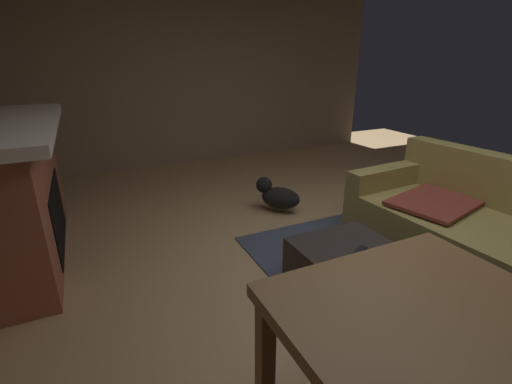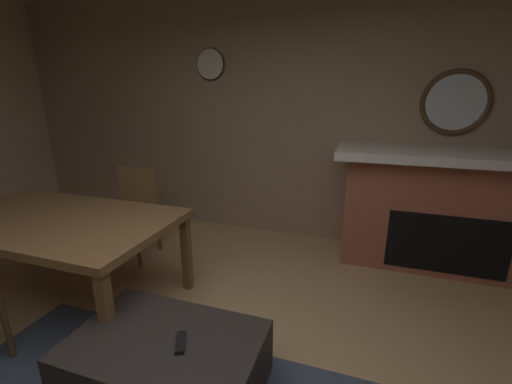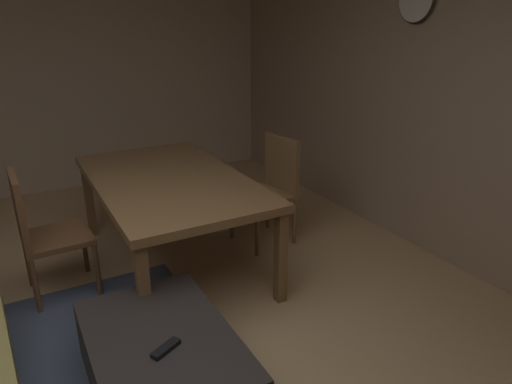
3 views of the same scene
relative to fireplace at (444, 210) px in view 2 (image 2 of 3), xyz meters
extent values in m
cube|color=#9E846B|center=(1.50, -0.38, 0.85)|extent=(8.21, 0.12, 2.89)
cube|color=#9E5642|center=(0.00, -0.02, -0.05)|extent=(1.85, 0.60, 1.09)
cube|color=black|center=(0.00, 0.24, -0.24)|extent=(1.02, 0.10, 0.56)
cube|color=white|center=(0.00, 0.03, 0.54)|extent=(2.09, 0.76, 0.08)
torus|color=#4C331E|center=(0.00, -0.29, 1.00)|extent=(0.62, 0.05, 0.62)
cylinder|color=silver|center=(0.00, -0.29, 1.00)|extent=(0.53, 0.01, 0.53)
cube|color=#2D2826|center=(1.75, 2.16, -0.41)|extent=(1.07, 0.69, 0.36)
cube|color=black|center=(1.64, 2.17, -0.22)|extent=(0.12, 0.17, 0.02)
cube|color=brown|center=(3.05, 1.65, 0.12)|extent=(1.86, 1.07, 0.06)
cube|color=brown|center=(2.18, 2.12, -0.25)|extent=(0.07, 0.07, 0.68)
cube|color=brown|center=(2.18, 1.18, -0.25)|extent=(0.07, 0.07, 0.68)
cube|color=brown|center=(3.92, 1.18, -0.25)|extent=(0.07, 0.07, 0.68)
cylinder|color=brown|center=(2.86, 2.28, -0.38)|extent=(0.04, 0.04, 0.41)
cube|color=brown|center=(3.05, 0.82, -0.16)|extent=(0.48, 0.48, 0.04)
cube|color=brown|center=(3.07, 0.62, 0.10)|extent=(0.44, 0.08, 0.48)
cylinder|color=brown|center=(2.83, 1.00, -0.38)|extent=(0.04, 0.04, 0.41)
cylinder|color=brown|center=(3.23, 1.04, -0.38)|extent=(0.04, 0.04, 0.41)
cylinder|color=brown|center=(2.87, 0.60, -0.38)|extent=(0.04, 0.04, 0.41)
cylinder|color=brown|center=(3.27, 0.64, -0.38)|extent=(0.04, 0.04, 0.41)
cylinder|color=silver|center=(2.59, -0.29, 1.42)|extent=(0.34, 0.03, 0.34)
torus|color=black|center=(2.59, -0.29, 1.42)|extent=(0.36, 0.02, 0.36)
camera|label=1|loc=(3.28, 0.61, 1.03)|focal=25.25mm
camera|label=2|loc=(0.78, 3.45, 1.08)|focal=23.16mm
camera|label=3|loc=(-0.13, 2.66, 1.27)|focal=31.83mm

